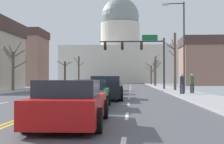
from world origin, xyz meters
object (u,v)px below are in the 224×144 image
(sedan_near_01, at_px, (110,87))
(sedan_near_00, at_px, (113,86))
(sedan_near_04, at_px, (71,104))
(pedestrian_01, at_px, (192,82))
(signal_gantry, at_px, (140,50))
(pickup_truck_near_02, at_px, (105,89))
(sedan_oncoming_00, at_px, (91,84))
(pedestrian_00, at_px, (182,83))
(street_lamp_right, at_px, (181,39))
(sedan_near_03, at_px, (88,94))
(sedan_oncoming_01, at_px, (80,83))

(sedan_near_01, bearing_deg, sedan_near_00, 90.87)
(sedan_near_00, height_order, sedan_near_04, sedan_near_04)
(sedan_near_00, distance_m, pedestrian_01, 10.65)
(signal_gantry, bearing_deg, pickup_truck_near_02, -99.19)
(sedan_near_01, height_order, sedan_oncoming_00, sedan_oncoming_00)
(sedan_near_01, height_order, sedan_near_04, sedan_near_04)
(sedan_near_00, relative_size, pedestrian_00, 2.81)
(sedan_near_04, bearing_deg, pedestrian_01, 68.80)
(street_lamp_right, distance_m, pedestrian_01, 3.83)
(pedestrian_01, bearing_deg, sedan_near_04, -111.20)
(sedan_near_03, xyz_separation_m, sedan_oncoming_01, (-6.80, 38.16, -0.04))
(pickup_truck_near_02, xyz_separation_m, pedestrian_01, (6.87, 6.18, 0.36))
(sedan_near_01, xyz_separation_m, sedan_near_03, (-0.08, -13.01, 0.03))
(sedan_oncoming_01, xyz_separation_m, pedestrian_01, (13.94, -25.92, 0.48))
(signal_gantry, bearing_deg, sedan_near_01, -106.01)
(sedan_near_01, height_order, sedan_oncoming_01, sedan_near_01)
(sedan_near_00, distance_m, pickup_truck_near_02, 14.04)
(pickup_truck_near_02, height_order, sedan_near_04, pickup_truck_near_02)
(signal_gantry, bearing_deg, pedestrian_00, -77.00)
(pedestrian_00, bearing_deg, sedan_near_04, -109.65)
(sedan_near_03, height_order, pedestrian_01, pedestrian_01)
(signal_gantry, distance_m, pedestrian_00, 13.70)
(sedan_near_03, xyz_separation_m, sedan_oncoming_00, (-3.54, 28.34, -0.02))
(sedan_near_00, height_order, pedestrian_00, pedestrian_00)
(pedestrian_00, bearing_deg, sedan_near_00, 123.04)
(sedan_near_00, relative_size, sedan_oncoming_00, 0.97)
(signal_gantry, relative_size, sedan_oncoming_00, 1.69)
(sedan_near_04, relative_size, pedestrian_01, 2.82)
(street_lamp_right, relative_size, sedan_near_03, 1.70)
(sedan_near_01, relative_size, pickup_truck_near_02, 0.80)
(sedan_near_00, relative_size, pickup_truck_near_02, 0.80)
(sedan_near_01, bearing_deg, pedestrian_01, -6.25)
(pedestrian_01, bearing_deg, signal_gantry, 109.67)
(pickup_truck_near_02, distance_m, sedan_near_03, 6.07)
(sedan_near_03, bearing_deg, signal_gantry, 82.49)
(pickup_truck_near_02, bearing_deg, street_lamp_right, 47.37)
(sedan_near_00, bearing_deg, pedestrian_01, -47.60)
(sedan_near_00, distance_m, sedan_near_01, 7.08)
(sedan_oncoming_00, bearing_deg, street_lamp_right, -57.90)
(sedan_near_01, bearing_deg, sedan_oncoming_00, 103.28)
(pedestrian_00, bearing_deg, sedan_near_03, -119.46)
(sedan_near_00, bearing_deg, street_lamp_right, -49.65)
(sedan_near_03, distance_m, sedan_near_04, 5.54)
(sedan_near_01, relative_size, sedan_oncoming_00, 0.97)
(street_lamp_right, relative_size, pedestrian_00, 4.85)
(street_lamp_right, distance_m, sedan_near_00, 10.67)
(sedan_oncoming_00, distance_m, sedan_oncoming_01, 10.35)
(signal_gantry, bearing_deg, sedan_near_04, -95.60)
(signal_gantry, relative_size, pedestrian_01, 4.80)
(sedan_near_00, height_order, sedan_oncoming_01, sedan_oncoming_01)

